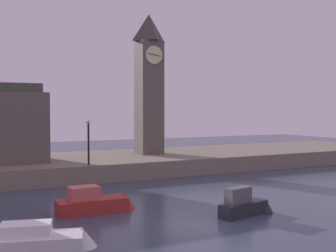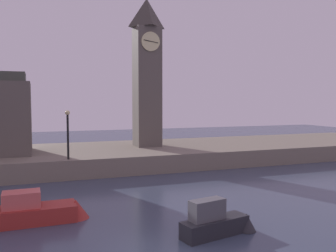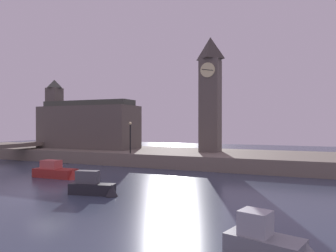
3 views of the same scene
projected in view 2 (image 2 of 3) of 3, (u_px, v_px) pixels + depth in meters
ground_plane at (149, 252)px, 13.95m from camera, size 120.00×120.00×0.00m
far_embankment at (83, 158)px, 32.61m from camera, size 70.00×12.00×1.50m
clock_tower at (147, 71)px, 34.71m from camera, size 2.58×2.62×14.15m
streetlamp at (68, 129)px, 26.83m from camera, size 0.36×0.36×3.69m
boat_dinghy_red at (41, 211)px, 17.45m from camera, size 4.78×1.65×1.63m
boat_barge_dark at (218, 222)px, 15.69m from camera, size 3.76×1.58×1.64m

